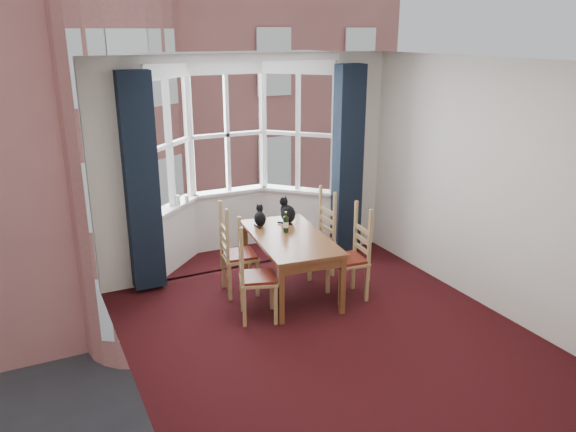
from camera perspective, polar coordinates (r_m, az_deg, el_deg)
floor at (r=5.99m, az=4.56°, el=-12.45°), size 4.50×4.50×0.00m
ceiling at (r=5.16m, az=5.36°, el=15.37°), size 4.50×4.50×0.00m
wall_left at (r=4.75m, az=-16.28°, el=-2.86°), size 0.00×4.50×4.50m
wall_right at (r=6.63m, az=19.95°, el=2.71°), size 0.00×4.50×4.50m
wall_near at (r=3.81m, az=22.74°, el=-8.95°), size 4.00×0.00×4.00m
wall_back_pier_left at (r=6.93m, az=-16.86°, el=3.66°), size 0.70×0.12×2.80m
wall_back_pier_right at (r=8.11m, az=6.82°, el=6.35°), size 0.70×0.12×2.80m
bay_window at (r=7.82m, az=-5.51°, el=5.95°), size 2.76×0.94×2.80m
curtain_left at (r=6.81m, az=-14.66°, el=3.17°), size 0.38×0.22×2.60m
curtain_right at (r=7.85m, az=6.09°, el=5.61°), size 0.38×0.22×2.60m
dining_table at (r=6.73m, az=0.21°, el=-2.68°), size 0.99×1.63×0.73m
chair_left_near at (r=6.19m, az=-3.90°, el=-6.43°), size 0.51×0.52×0.92m
chair_left_far at (r=6.80m, az=-5.68°, el=-4.16°), size 0.45×0.47×0.92m
chair_right_near at (r=6.74m, az=6.79°, el=-4.41°), size 0.44×0.46×0.92m
chair_right_far at (r=7.36m, az=3.37°, el=-2.31°), size 0.41×0.42×0.92m
cat_left at (r=7.04m, az=-2.87°, el=-0.14°), size 0.20×0.23×0.28m
cat_right at (r=7.15m, az=-0.05°, el=0.38°), size 0.24×0.28×0.34m
wine_bottle at (r=6.80m, az=-0.23°, el=-0.74°), size 0.07×0.07×0.26m
candle_tall at (r=7.54m, az=-11.13°, el=1.58°), size 0.06×0.06×0.13m
candle_short at (r=7.60m, az=-10.26°, el=1.67°), size 0.06×0.06×0.11m
street at (r=37.85m, az=-21.30°, el=3.12°), size 80.00×80.00×0.00m
tenement_building at (r=18.67m, az=-18.26°, el=12.87°), size 18.40×7.80×15.20m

